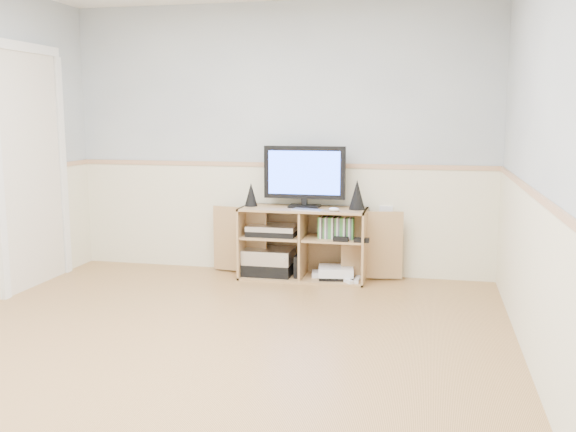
# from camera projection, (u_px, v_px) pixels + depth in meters

# --- Properties ---
(room) EXTENTS (4.04, 4.54, 2.54)m
(room) POSITION_uv_depth(u_px,v_px,m) (192.00, 159.00, 3.94)
(room) COLOR tan
(room) RESTS_ON ground
(media_cabinet) EXTENTS (1.78, 0.43, 0.65)m
(media_cabinet) POSITION_uv_depth(u_px,v_px,m) (304.00, 242.00, 5.88)
(media_cabinet) COLOR tan
(media_cabinet) RESTS_ON floor
(monitor) EXTENTS (0.74, 0.18, 0.56)m
(monitor) POSITION_uv_depth(u_px,v_px,m) (304.00, 174.00, 5.78)
(monitor) COLOR black
(monitor) RESTS_ON media_cabinet
(speaker_left) EXTENTS (0.12, 0.12, 0.22)m
(speaker_left) POSITION_uv_depth(u_px,v_px,m) (251.00, 194.00, 5.88)
(speaker_left) COLOR black
(speaker_left) RESTS_ON media_cabinet
(speaker_right) EXTENTS (0.14, 0.14, 0.26)m
(speaker_right) POSITION_uv_depth(u_px,v_px,m) (357.00, 195.00, 5.67)
(speaker_right) COLOR black
(speaker_right) RESTS_ON media_cabinet
(keyboard) EXTENTS (0.29, 0.16, 0.01)m
(keyboard) POSITION_uv_depth(u_px,v_px,m) (308.00, 210.00, 5.63)
(keyboard) COLOR silver
(keyboard) RESTS_ON media_cabinet
(mouse) EXTENTS (0.10, 0.08, 0.04)m
(mouse) POSITION_uv_depth(u_px,v_px,m) (334.00, 209.00, 5.57)
(mouse) COLOR white
(mouse) RESTS_ON media_cabinet
(av_components) EXTENTS (0.52, 0.33, 0.47)m
(av_components) POSITION_uv_depth(u_px,v_px,m) (270.00, 253.00, 5.91)
(av_components) COLOR black
(av_components) RESTS_ON media_cabinet
(game_consoles) EXTENTS (0.46, 0.30, 0.11)m
(game_consoles) POSITION_uv_depth(u_px,v_px,m) (335.00, 273.00, 5.79)
(game_consoles) COLOR white
(game_consoles) RESTS_ON media_cabinet
(game_cases) EXTENTS (0.31, 0.13, 0.19)m
(game_cases) POSITION_uv_depth(u_px,v_px,m) (336.00, 228.00, 5.72)
(game_cases) COLOR #3F8C3F
(game_cases) RESTS_ON media_cabinet
(wall_outlet) EXTENTS (0.12, 0.03, 0.12)m
(wall_outlet) POSITION_uv_depth(u_px,v_px,m) (386.00, 212.00, 5.85)
(wall_outlet) COLOR white
(wall_outlet) RESTS_ON wall_back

